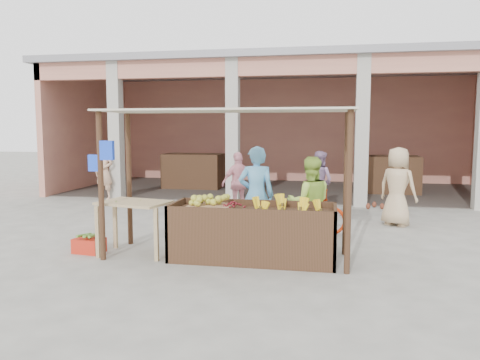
% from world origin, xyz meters
% --- Properties ---
extents(ground, '(60.00, 60.00, 0.00)m').
position_xyz_m(ground, '(0.00, 0.00, 0.00)').
color(ground, slate).
rests_on(ground, ground).
extents(market_building, '(14.40, 6.40, 4.20)m').
position_xyz_m(market_building, '(0.05, 8.93, 2.70)').
color(market_building, tan).
rests_on(market_building, ground).
extents(fruit_stall, '(2.60, 0.95, 0.80)m').
position_xyz_m(fruit_stall, '(0.50, 0.00, 0.40)').
color(fruit_stall, '#462A1C').
rests_on(fruit_stall, ground).
extents(stall_awning, '(4.09, 1.35, 2.39)m').
position_xyz_m(stall_awning, '(-0.01, 0.06, 1.98)').
color(stall_awning, '#462A1C').
rests_on(stall_awning, ground).
extents(banana_heap, '(1.03, 0.56, 0.19)m').
position_xyz_m(banana_heap, '(1.08, -0.05, 0.89)').
color(banana_heap, yellow).
rests_on(banana_heap, fruit_stall).
extents(melon_tray, '(0.69, 0.60, 0.19)m').
position_xyz_m(melon_tray, '(-0.21, 0.01, 0.89)').
color(melon_tray, '#9F7452').
rests_on(melon_tray, fruit_stall).
extents(berry_heap, '(0.49, 0.40, 0.16)m').
position_xyz_m(berry_heap, '(0.18, 0.02, 0.88)').
color(berry_heap, maroon).
rests_on(berry_heap, fruit_stall).
extents(side_table, '(1.23, 0.95, 0.89)m').
position_xyz_m(side_table, '(-1.48, -0.04, 0.75)').
color(side_table, tan).
rests_on(side_table, ground).
extents(papaya_pile, '(0.74, 0.42, 0.21)m').
position_xyz_m(papaya_pile, '(-1.48, -0.04, 1.00)').
color(papaya_pile, '#529230').
rests_on(papaya_pile, side_table).
extents(red_crate, '(0.51, 0.40, 0.25)m').
position_xyz_m(red_crate, '(-2.29, -0.10, 0.12)').
color(red_crate, red).
rests_on(red_crate, ground).
extents(plantain_bundle, '(0.39, 0.27, 0.08)m').
position_xyz_m(plantain_bundle, '(-2.29, -0.10, 0.29)').
color(plantain_bundle, '#5C8D33').
rests_on(plantain_bundle, red_crate).
extents(produce_sacks, '(0.80, 0.75, 0.61)m').
position_xyz_m(produce_sacks, '(2.86, 5.30, 0.31)').
color(produce_sacks, maroon).
rests_on(produce_sacks, ground).
extents(vendor_blue, '(0.78, 0.63, 1.89)m').
position_xyz_m(vendor_blue, '(0.39, 1.05, 0.95)').
color(vendor_blue, '#5EABDD').
rests_on(vendor_blue, ground).
extents(vendor_green, '(0.90, 0.63, 1.69)m').
position_xyz_m(vendor_green, '(1.35, 0.91, 0.85)').
color(vendor_green, '#B0DB4D').
rests_on(vendor_green, ground).
extents(motorcycle, '(0.67, 1.79, 0.92)m').
position_xyz_m(motorcycle, '(1.17, 2.04, 0.46)').
color(motorcycle, '#A72608').
rests_on(motorcycle, ground).
extents(shopper_b, '(1.06, 0.98, 1.62)m').
position_xyz_m(shopper_b, '(-0.49, 3.91, 0.81)').
color(shopper_b, pink).
rests_on(shopper_b, ground).
extents(shopper_c, '(1.08, 0.99, 1.87)m').
position_xyz_m(shopper_c, '(3.12, 3.20, 0.94)').
color(shopper_c, tan).
rests_on(shopper_c, ground).
extents(shopper_e, '(0.74, 0.63, 1.72)m').
position_xyz_m(shopper_e, '(-4.77, 5.37, 0.86)').
color(shopper_e, tan).
rests_on(shopper_e, ground).
extents(shopper_f, '(0.94, 0.84, 1.67)m').
position_xyz_m(shopper_f, '(1.43, 4.69, 0.83)').
color(shopper_f, gray).
rests_on(shopper_f, ground).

